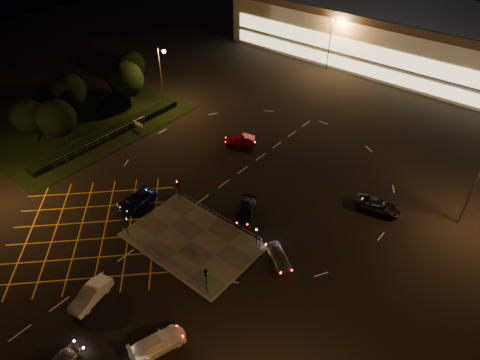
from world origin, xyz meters
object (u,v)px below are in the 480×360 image
Objects in this scene: signal_sw at (125,221)px; car_queue_white at (91,295)px; car_right_silver at (279,257)px; car_left_blue at (137,200)px; car_far_dkgrey at (246,212)px; car_approach_white at (158,343)px; car_east_grey at (378,206)px; signal_nw at (178,186)px; car_circ_red at (240,140)px; signal_ne at (257,230)px; signal_se at (206,276)px.

signal_sw reaches higher than car_queue_white.
car_right_silver is at bearing -153.14° from signal_sw.
car_queue_white is 0.91× the size of car_left_blue.
car_approach_white reaches higher than car_far_dkgrey.
car_east_grey is 29.69m from car_approach_white.
signal_sw is 1.00× the size of signal_nw.
signal_sw is at bearing -53.50° from car_left_blue.
signal_nw is 0.67× the size of car_queue_white.
signal_nw is at bearing -32.02° from car_approach_white.
signal_nw reaches higher than car_queue_white.
car_east_grey is at bearing 48.83° from car_circ_red.
car_far_dkgrey is at bearing 3.00° from car_circ_red.
car_right_silver is at bearing 150.32° from car_east_grey.
car_right_silver is (7.10, -3.32, 0.01)m from car_far_dkgrey.
car_left_blue is 18.97m from car_right_silver.
car_circ_red is (-6.43, 30.49, -0.05)m from car_queue_white.
car_approach_white reaches higher than car_right_silver.
signal_ne is at bearing 139.03° from car_east_grey.
signal_nw is 5.39m from car_left_blue.
signal_nw is at bearing -33.65° from signal_se.
signal_se is at bearing -6.28° from car_circ_red.
car_right_silver is (3.16, 7.68, -1.66)m from signal_se.
car_approach_white is (12.77, -7.07, -1.63)m from signal_sw.
signal_se is 14.41m from signal_nw.
signal_nw reaches higher than car_approach_white.
signal_ne is 0.67× the size of car_queue_white.
signal_se is 16.15m from car_left_blue.
signal_ne is 0.65× the size of car_far_dkgrey.
signal_sw is 0.72× the size of car_circ_red.
car_queue_white is at bearing -130.01° from car_far_dkgrey.
car_far_dkgrey is 15.77m from car_circ_red.
signal_sw is 12.00m from signal_se.
car_right_silver is at bearing -81.54° from car_approach_white.
car_far_dkgrey is at bearing 20.46° from signal_nw.
car_east_grey reaches higher than car_approach_white.
car_queue_white is at bearing 21.81° from car_approach_white.
car_queue_white reaches higher than car_approach_white.
signal_sw and signal_ne have the same top height.
signal_sw is at bearing 0.00° from signal_se.
signal_sw is 0.65× the size of car_far_dkgrey.
car_circ_red is 33.49m from car_approach_white.
signal_se is 11.80m from car_far_dkgrey.
car_far_dkgrey is at bearing 142.65° from signal_ne.
signal_ne reaches higher than car_approach_white.
car_queue_white is at bearing -26.66° from car_circ_red.
signal_sw is 5.74m from car_left_blue.
signal_sw is at bearing 105.82° from car_queue_white.
signal_nw is 0.59× the size of car_east_grey.
car_circ_red is at bearing 90.11° from car_queue_white.
signal_ne is 17.67m from car_queue_white.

